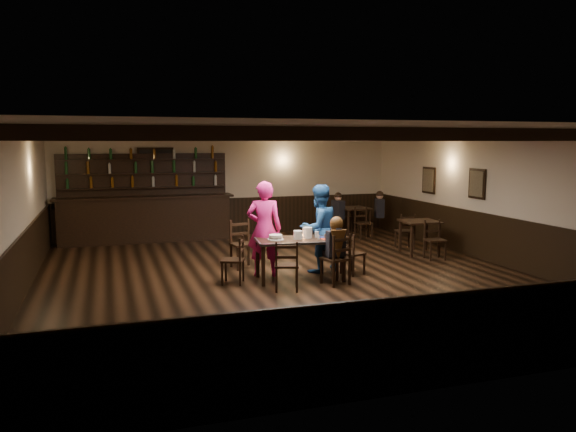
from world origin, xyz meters
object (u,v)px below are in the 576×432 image
object	(u,v)px
woman_pink	(264,229)
bar_counter	(146,213)
chair_near_right	(338,255)
man_blue	(319,228)
chair_near_left	(287,262)
dining_table	(300,243)
cake	(276,237)

from	to	relation	value
woman_pink	bar_counter	bearing A→B (deg)	-51.27
chair_near_right	man_blue	distance (m)	1.11
chair_near_left	man_blue	distance (m)	1.60
man_blue	bar_counter	xyz separation A→B (m)	(-2.94, 4.48, -0.12)
dining_table	cake	xyz separation A→B (m)	(-0.44, 0.06, 0.12)
chair_near_left	chair_near_right	distance (m)	0.99
woman_pink	dining_table	bearing A→B (deg)	154.02
chair_near_left	woman_pink	size ratio (longest dim) A/B	0.48
chair_near_right	cake	size ratio (longest dim) A/B	3.07
woman_pink	cake	distance (m)	0.44
dining_table	bar_counter	world-z (taller)	bar_counter
chair_near_left	bar_counter	world-z (taller)	bar_counter
chair_near_right	cake	bearing A→B (deg)	146.05
chair_near_left	cake	world-z (taller)	chair_near_left
bar_counter	man_blue	bearing A→B (deg)	-56.78
chair_near_right	dining_table	bearing A→B (deg)	131.40
dining_table	chair_near_right	distance (m)	0.78
chair_near_left	dining_table	bearing A→B (deg)	55.43
man_blue	cake	size ratio (longest dim) A/B	5.71
chair_near_left	man_blue	world-z (taller)	man_blue
chair_near_right	cake	distance (m)	1.18
cake	chair_near_right	bearing A→B (deg)	-33.95
woman_pink	chair_near_left	bearing A→B (deg)	109.15
dining_table	bar_counter	bearing A→B (deg)	115.60
man_blue	cake	distance (m)	1.08
chair_near_left	woman_pink	world-z (taller)	woman_pink
dining_table	chair_near_left	xyz separation A→B (m)	(-0.48, -0.69, -0.17)
woman_pink	bar_counter	distance (m)	4.85
woman_pink	man_blue	distance (m)	1.09
chair_near_left	woman_pink	xyz separation A→B (m)	(-0.06, 1.18, 0.39)
woman_pink	man_blue	xyz separation A→B (m)	(1.09, 0.00, -0.05)
dining_table	man_blue	size ratio (longest dim) A/B	0.98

